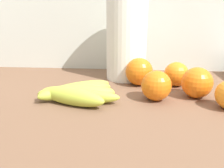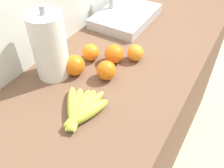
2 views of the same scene
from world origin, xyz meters
name	(u,v)px [view 2 (image 2 of 2)]	position (x,y,z in m)	size (l,w,h in m)	color
ground_plane	(123,165)	(0.00, 0.00, 0.00)	(6.00, 6.00, 0.00)	beige
counter	(125,122)	(0.00, 0.00, 0.47)	(1.78, 0.60, 0.94)	brown
wall_back	(75,78)	(0.00, 0.33, 0.65)	(2.18, 0.06, 1.30)	silver
banana_bunch	(81,110)	(-0.38, -0.02, 0.96)	(0.20, 0.18, 0.04)	#B2C33F
orange_back_left	(75,65)	(-0.23, 0.12, 0.98)	(0.08, 0.08, 0.08)	orange
orange_back_right	(106,70)	(-0.19, 0.00, 0.98)	(0.07, 0.07, 0.07)	orange
orange_right	(114,54)	(-0.09, 0.03, 0.98)	(0.08, 0.08, 0.08)	orange
orange_far_right	(91,52)	(-0.12, 0.12, 0.98)	(0.07, 0.07, 0.07)	orange
orange_center	(135,53)	(-0.03, -0.04, 0.98)	(0.07, 0.07, 0.07)	orange
paper_towel_roll	(49,46)	(-0.27, 0.19, 1.07)	(0.12, 0.12, 0.28)	white
sink_basin	(126,16)	(0.25, 0.15, 0.97)	(0.35, 0.25, 0.20)	#B7BABF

